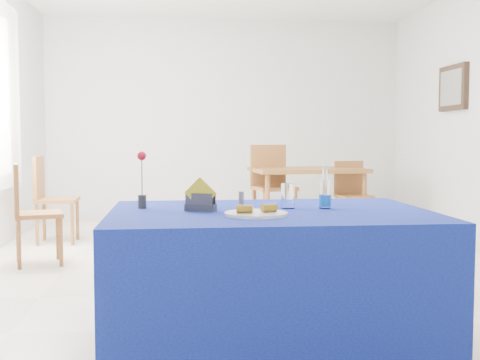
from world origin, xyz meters
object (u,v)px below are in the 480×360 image
at_px(chair_bg_right, 352,190).
at_px(chair_win_b, 49,193).
at_px(chair_win_a, 29,207).
at_px(blue_table, 270,285).
at_px(plate, 256,214).
at_px(chair_bg_left, 271,181).
at_px(water_bottle, 325,195).
at_px(oak_table, 308,174).

distance_m(chair_bg_right, chair_win_b, 3.54).
bearing_deg(chair_win_a, blue_table, -159.82).
height_order(plate, blue_table, plate).
bearing_deg(chair_bg_left, water_bottle, -107.58).
relative_size(chair_win_a, chair_win_b, 0.97).
xyz_separation_m(water_bottle, chair_win_a, (-2.07, 2.40, -0.31)).
bearing_deg(plate, oak_table, 74.53).
xyz_separation_m(blue_table, chair_bg_right, (1.67, 4.18, 0.11)).
bearing_deg(chair_bg_right, water_bottle, -115.63).
relative_size(chair_bg_right, chair_win_b, 0.90).
height_order(plate, oak_table, plate).
relative_size(blue_table, chair_win_a, 1.77).
distance_m(chair_win_a, chair_win_b, 1.13).
relative_size(water_bottle, chair_win_b, 0.23).
xyz_separation_m(chair_bg_right, chair_win_b, (-3.49, -0.58, 0.05)).
distance_m(oak_table, chair_win_b, 3.06).
bearing_deg(chair_bg_left, blue_table, -111.36).
height_order(water_bottle, chair_win_b, water_bottle).
distance_m(plate, blue_table, 0.44).
relative_size(water_bottle, oak_table, 0.15).
xyz_separation_m(water_bottle, chair_bg_left, (0.40, 4.25, -0.23)).
distance_m(blue_table, oak_table, 4.47).
relative_size(chair_bg_left, chair_win_a, 1.15).
xyz_separation_m(blue_table, water_bottle, (0.30, 0.07, 0.45)).
bearing_deg(water_bottle, blue_table, -166.37).
distance_m(plate, water_bottle, 0.47).
bearing_deg(chair_win_a, plate, -163.17).
relative_size(blue_table, chair_bg_left, 1.54).
bearing_deg(blue_table, oak_table, 75.10).
distance_m(blue_table, chair_win_a, 3.04).
bearing_deg(chair_win_a, oak_table, -73.14).
distance_m(chair_bg_left, chair_win_b, 2.62).
relative_size(oak_table, chair_win_b, 1.53).
bearing_deg(chair_win_a, water_bottle, -154.68).
height_order(chair_bg_left, chair_bg_right, chair_bg_left).
relative_size(chair_bg_right, chair_win_a, 0.93).
relative_size(oak_table, chair_win_a, 1.58).
height_order(oak_table, chair_win_a, chair_win_a).
distance_m(plate, chair_bg_left, 4.58).
height_order(plate, water_bottle, water_bottle).
bearing_deg(plate, blue_table, 61.98).
xyz_separation_m(chair_bg_left, chair_bg_right, (0.97, -0.15, -0.11)).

